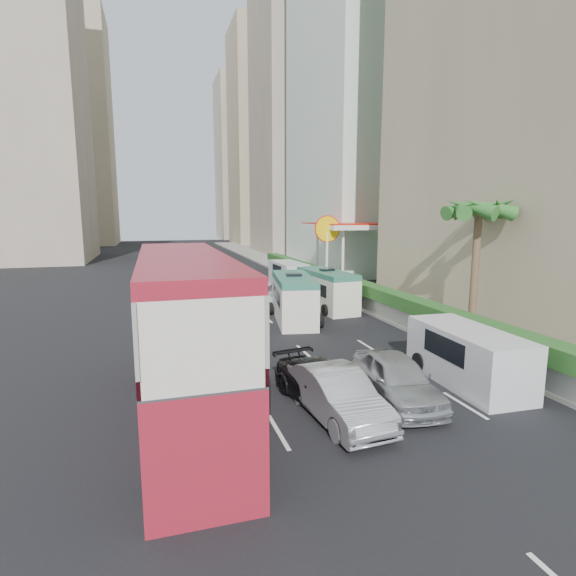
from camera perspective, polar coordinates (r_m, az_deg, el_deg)
name	(u,v)px	position (r m, az deg, el deg)	size (l,w,h in m)	color
ground_plane	(361,392)	(16.56, 9.23, -12.94)	(200.00, 200.00, 0.00)	black
double_decker_bus	(186,336)	(14.25, -12.87, -6.01)	(2.50, 11.00, 5.06)	maroon
car_silver_lane_a	(337,418)	(14.56, 6.24, -16.12)	(1.62, 4.66, 1.53)	#AEB0B5
car_silver_lane_b	(395,401)	(16.08, 13.48, -13.78)	(1.89, 4.69, 1.60)	#AEB0B5
car_black	(322,404)	(15.51, 4.39, -14.43)	(1.86, 4.58, 1.33)	black
van_asset	(275,303)	(32.12, -1.61, -1.88)	(2.39, 5.18, 1.44)	silver
minibus_near	(294,298)	(26.48, 0.71, -1.34)	(2.02, 6.05, 2.68)	silver
minibus_far	(327,290)	(29.90, 4.94, -0.25)	(1.93, 5.80, 2.57)	silver
panel_van_near	(467,356)	(18.14, 21.81, -8.05)	(2.07, 5.16, 2.07)	silver
panel_van_far	(288,274)	(39.61, 0.03, 1.79)	(2.10, 5.24, 2.10)	silver
sidewalk	(331,281)	(42.30, 5.44, 0.92)	(6.00, 120.00, 0.18)	#99968C
kerb_wall	(353,296)	(31.15, 8.30, -1.06)	(0.30, 44.00, 1.00)	silver
hedge	(354,284)	(31.01, 8.33, 0.48)	(1.10, 44.00, 0.70)	#2D6626
palm_tree	(475,275)	(23.17, 22.61, 1.51)	(0.36, 0.36, 6.40)	brown
shell_station	(350,254)	(40.56, 7.88, 4.30)	(6.50, 8.00, 5.50)	silver
tower_stripe	(381,1)	(58.42, 11.70, 32.07)	(16.00, 18.00, 58.00)	white
tower_mid	(307,96)	(78.20, 2.49, 23.19)	(16.00, 16.00, 50.00)	#B2A18C
tower_far_a	(266,139)	(99.91, -2.87, 18.39)	(14.00, 14.00, 44.00)	tan
tower_far_b	(245,161)	(120.91, -5.46, 15.81)	(14.00, 14.00, 40.00)	#B2A18C
tower_left_a	(3,57)	(73.55, -32.50, 23.53)	(18.00, 18.00, 52.00)	#B2A18C
tower_left_b	(69,131)	(106.17, -26.00, 17.50)	(16.00, 16.00, 46.00)	tan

